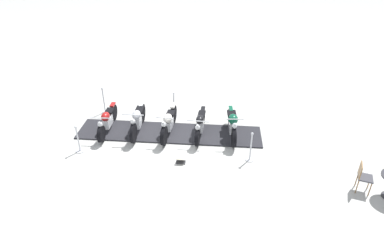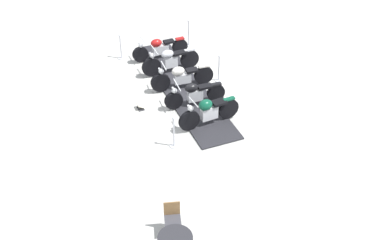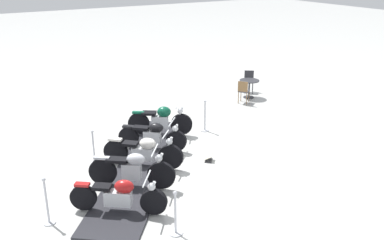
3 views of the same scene
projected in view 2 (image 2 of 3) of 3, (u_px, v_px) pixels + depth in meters
The scene contains 13 objects.
ground_plane at pixel (182, 88), 17.64m from camera, with size 80.00×80.00×0.00m, color silver.
display_platform at pixel (182, 88), 17.62m from camera, with size 6.87×1.42×0.05m, color #28282D.
motorcycle_maroon at pixel (159, 48), 19.09m from camera, with size 1.86×1.47×0.90m.
motorcycle_chrome at pixel (170, 60), 18.18m from camera, with size 1.81×1.46×1.05m.
motorcycle_cream at pixel (181, 76), 17.34m from camera, with size 1.76×1.65×1.01m.
motorcycle_black at pixel (194, 94), 16.48m from camera, with size 1.65×1.52×0.92m.
motorcycle_forest at pixel (208, 111), 15.56m from camera, with size 1.81×1.28×1.02m.
stanchion_left_front at pixel (189, 36), 20.00m from camera, with size 0.28×0.28×1.12m.
stanchion_right_rear at pixel (174, 136), 14.80m from camera, with size 0.28×0.28×1.08m.
stanchion_left_mid at pixel (219, 72), 17.86m from camera, with size 0.31×0.31×1.04m.
stanchion_right_front at pixel (121, 51), 19.18m from camera, with size 0.31×0.31×1.02m.
info_placard at pixel (141, 107), 16.59m from camera, with size 0.35×0.37×0.20m.
cafe_chair_near_table at pixel (172, 217), 12.01m from camera, with size 0.56×0.56×0.92m.
Camera 2 is at (-12.83, -7.52, 9.57)m, focal length 46.36 mm.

